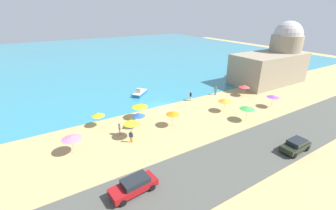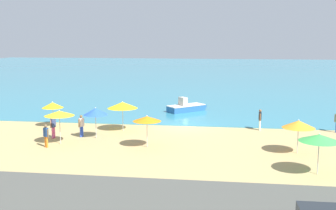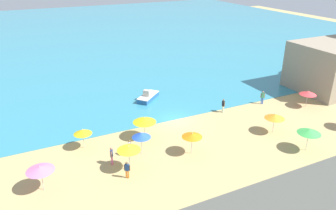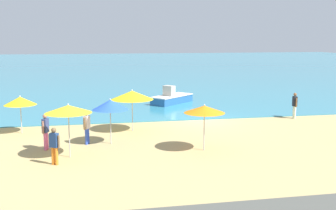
# 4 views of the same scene
# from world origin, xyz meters

# --- Properties ---
(ground_plane) EXTENTS (160.00, 160.00, 0.00)m
(ground_plane) POSITION_xyz_m (0.00, 0.00, 0.00)
(ground_plane) COLOR tan
(sea) EXTENTS (150.00, 110.00, 0.05)m
(sea) POSITION_xyz_m (0.00, 55.00, 0.03)
(sea) COLOR teal
(sea) RESTS_ON ground_plane
(beach_umbrella_0) EXTENTS (2.15, 2.15, 2.52)m
(beach_umbrella_0) POSITION_xyz_m (-8.39, -7.32, 2.27)
(beach_umbrella_0) COLOR #B2B2B7
(beach_umbrella_0) RESTS_ON ground_plane
(beach_umbrella_1) EXTENTS (1.85, 1.85, 2.39)m
(beach_umbrella_1) POSITION_xyz_m (-6.36, -5.20, 2.06)
(beach_umbrella_1) COLOR #B2B2B7
(beach_umbrella_1) RESTS_ON ground_plane
(beach_umbrella_3) EXTENTS (2.49, 2.49, 2.48)m
(beach_umbrella_3) POSITION_xyz_m (-4.92, -2.45, 2.15)
(beach_umbrella_3) COLOR #B2B2B7
(beach_umbrella_3) RESTS_ON ground_plane
(beach_umbrella_4) EXTENTS (2.18, 2.18, 2.31)m
(beach_umbrella_4) POSITION_xyz_m (8.32, -7.55, 1.99)
(beach_umbrella_4) COLOR #B2B2B7
(beach_umbrella_4) RESTS_ON ground_plane
(beach_umbrella_5) EXTENTS (1.83, 1.83, 2.21)m
(beach_umbrella_5) POSITION_xyz_m (-11.28, -1.74, 1.89)
(beach_umbrella_5) COLOR #B2B2B7
(beach_umbrella_5) RESTS_ON ground_plane
(beach_umbrella_6) EXTENTS (2.14, 2.14, 2.27)m
(beach_umbrella_6) POSITION_xyz_m (17.09, -4.06, 1.96)
(beach_umbrella_6) COLOR #B2B2B7
(beach_umbrella_6) RESTS_ON ground_plane
(beach_umbrella_7) EXTENTS (2.30, 2.30, 2.40)m
(beach_umbrella_7) POSITION_xyz_m (8.75, -11.87, 2.12)
(beach_umbrella_7) COLOR #B2B2B7
(beach_umbrella_7) RESTS_ON ground_plane
(beach_umbrella_8) EXTENTS (2.29, 2.29, 2.34)m
(beach_umbrella_8) POSITION_xyz_m (-15.84, -6.87, 2.09)
(beach_umbrella_8) COLOR #B2B2B7
(beach_umbrella_8) RESTS_ON ground_plane
(beach_umbrella_9) EXTENTS (2.01, 2.01, 2.30)m
(beach_umbrella_9) POSITION_xyz_m (-1.95, -7.37, 2.05)
(beach_umbrella_9) COLOR #B2B2B7
(beach_umbrella_9) RESTS_ON ground_plane
(bather_0) EXTENTS (0.37, 0.51, 1.74)m
(bather_0) POSITION_xyz_m (-7.57, -5.06, 0.98)
(bather_0) COLOR blue
(bather_0) RESTS_ON ground_plane
(bather_1) EXTENTS (0.51, 0.36, 1.83)m
(bather_1) POSITION_xyz_m (12.55, -0.83, 1.03)
(bather_1) COLOR #3660BD
(bather_1) RESTS_ON ground_plane
(bather_2) EXTENTS (0.34, 0.53, 1.80)m
(bather_2) POSITION_xyz_m (-9.58, -5.76, 1.02)
(bather_2) COLOR pink
(bather_2) RESTS_ON ground_plane
(bather_3) EXTENTS (0.49, 0.38, 1.66)m
(bather_3) POSITION_xyz_m (-8.99, -8.39, 0.93)
(bather_3) COLOR orange
(bather_3) RESTS_ON ground_plane
(bather_4) EXTENTS (0.24, 0.57, 1.76)m
(bather_4) POSITION_xyz_m (6.37, -0.72, 0.99)
(bather_4) COLOR silver
(bather_4) RESTS_ON ground_plane
(skiff_nearshore) EXTENTS (4.06, 3.80, 1.51)m
(skiff_nearshore) POSITION_xyz_m (-0.53, 7.08, 0.46)
(skiff_nearshore) COLOR #275B95
(skiff_nearshore) RESTS_ON sea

